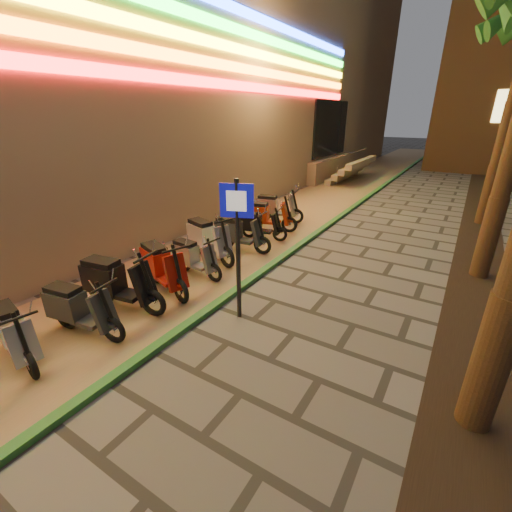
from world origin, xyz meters
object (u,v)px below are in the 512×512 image
Objects in this scene: scooter_6 at (115,282)px; scooter_9 at (207,238)px; scooter_10 at (237,232)px; scooter_7 at (161,266)px; pedestrian_sign at (238,232)px; scooter_5 at (77,308)px; scooter_11 at (258,225)px; scooter_12 at (265,215)px; scooter_4 at (13,332)px; scooter_13 at (274,207)px; scooter_8 at (192,257)px.

scooter_6 is 1.02× the size of scooter_9.
scooter_7 is at bearing -97.46° from scooter_10.
pedestrian_sign is 2.41m from scooter_7.
scooter_11 is (0.09, 5.89, -0.03)m from scooter_5.
pedestrian_sign is 1.55× the size of scooter_12.
scooter_10 is at bearing 86.08° from scooter_9.
scooter_7 is (0.25, 2.90, 0.08)m from scooter_4.
scooter_5 is 7.80m from scooter_13.
scooter_9 is at bearing 116.14° from scooter_7.
scooter_9 is at bearing 101.47° from scooter_4.
scooter_6 reaches higher than scooter_11.
scooter_6 is at bearing -81.36° from scooter_7.
scooter_9 is (-0.03, 4.79, 0.10)m from scooter_4.
pedestrian_sign is at bearing -60.78° from scooter_10.
scooter_8 is 0.81× the size of scooter_9.
scooter_10 is 3.05m from scooter_13.
scooter_5 reaches higher than scooter_8.
scooter_11 is at bearing 98.35° from scooter_4.
scooter_6 is 1.09× the size of scooter_10.
scooter_8 is (0.08, 2.89, -0.04)m from scooter_5.
pedestrian_sign is 1.64× the size of scooter_5.
scooter_8 is 4.92m from scooter_13.
pedestrian_sign is at bearing 16.15° from scooter_7.
scooter_10 reaches higher than scooter_5.
scooter_5 is at bearing -102.71° from scooter_11.
pedestrian_sign is 1.52× the size of scooter_7.
scooter_5 is 0.87× the size of scooter_6.
scooter_12 reaches higher than scooter_8.
scooter_4 is at bearing -107.65° from scooter_12.
scooter_7 is at bearing 70.88° from scooter_6.
scooter_9 is (-0.11, 2.95, -0.00)m from scooter_6.
scooter_4 is at bearing -102.27° from scooter_6.
scooter_4 is 1.02× the size of scooter_8.
scooter_6 is 4.97m from scooter_11.
scooter_4 is at bearing -77.02° from scooter_7.
scooter_9 is (-0.27, 3.87, 0.07)m from scooter_5.
pedestrian_sign reaches higher than scooter_8.
scooter_5 reaches higher than scooter_4.
scooter_7 is at bearing 156.18° from pedestrian_sign.
scooter_11 is 0.88× the size of scooter_12.
scooter_5 is at bearing -72.26° from scooter_7.
pedestrian_sign is at bearing 32.60° from scooter_5.
pedestrian_sign is 1.55× the size of scooter_10.
scooter_10 is 1.11m from scooter_11.
scooter_6 is 3.87m from scooter_10.
pedestrian_sign reaches higher than scooter_9.
scooter_12 is at bearing 100.32° from scooter_4.
pedestrian_sign reaches higher than scooter_7.
scooter_9 is 1.21× the size of scooter_11.
scooter_5 is (0.24, 0.92, 0.03)m from scooter_4.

